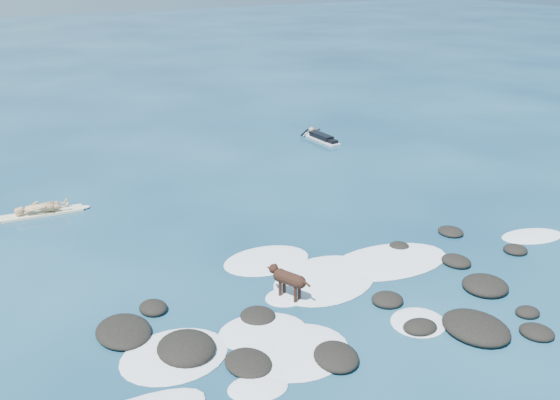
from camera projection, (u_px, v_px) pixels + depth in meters
ground at (357, 288)px, 15.03m from camera, size 160.00×160.00×0.00m
reef_rocks at (336, 331)px, 13.17m from camera, size 11.32×6.97×0.41m
breaking_foam at (328, 306)px, 14.28m from camera, size 15.71×6.97×0.12m
standing_surfer_rig at (40, 195)px, 19.04m from camera, size 2.90×0.72×1.65m
paddling_surfer_rig at (321, 137)px, 26.97m from camera, size 1.07×2.37×0.41m
dog at (287, 278)px, 14.40m from camera, size 0.64×1.19×0.80m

